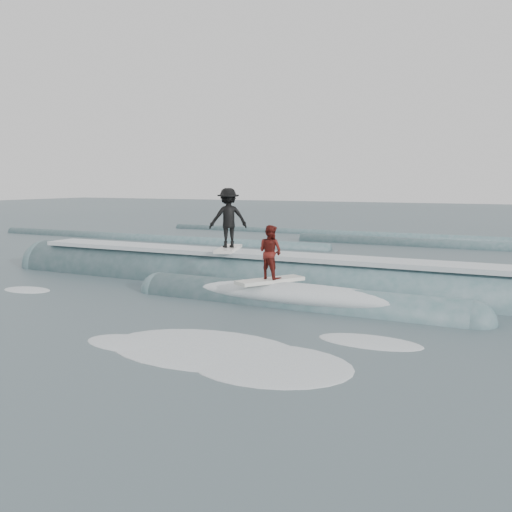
% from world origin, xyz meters
% --- Properties ---
extents(ground, '(160.00, 160.00, 0.00)m').
position_xyz_m(ground, '(0.00, 0.00, 0.00)').
color(ground, '#3A4D55').
rests_on(ground, ground).
extents(breaking_wave, '(21.39, 3.79, 2.03)m').
position_xyz_m(breaking_wave, '(0.35, 3.67, 0.05)').
color(breaking_wave, '#3D6366').
rests_on(breaking_wave, ground).
extents(surfer_black, '(1.41, 2.07, 2.03)m').
position_xyz_m(surfer_black, '(-1.52, 4.10, 2.09)').
color(surfer_black, white).
rests_on(surfer_black, ground).
extents(surfer_red, '(1.47, 2.01, 1.58)m').
position_xyz_m(surfer_red, '(1.04, 1.90, 1.29)').
color(surfer_red, white).
rests_on(surfer_red, ground).
extents(whitewater, '(12.88, 4.85, 0.10)m').
position_xyz_m(whitewater, '(1.48, -2.35, 0.00)').
color(whitewater, white).
rests_on(whitewater, ground).
extents(far_swells, '(40.88, 8.65, 0.80)m').
position_xyz_m(far_swells, '(-2.54, 17.65, 0.00)').
color(far_swells, '#3D6366').
rests_on(far_swells, ground).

